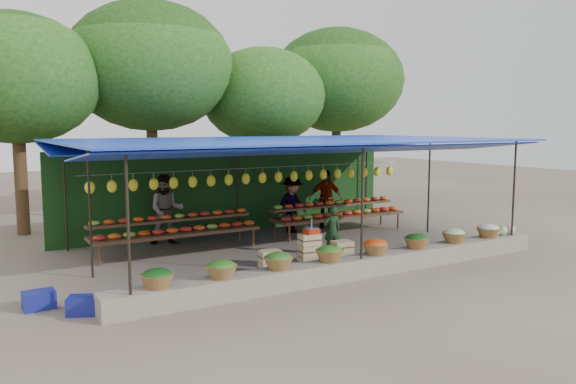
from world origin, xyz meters
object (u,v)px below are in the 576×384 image
vendor_seated (332,230)px  blue_crate_back (39,300)px  crate_counter (308,254)px  blue_crate_front (84,305)px  weighing_scale (312,230)px

vendor_seated → blue_crate_back: (-6.77, -0.77, -0.44)m
crate_counter → blue_crate_front: bearing=-172.9°
vendor_seated → blue_crate_front: vendor_seated is taller
crate_counter → blue_crate_back: 5.53m
crate_counter → blue_crate_back: crate_counter is taller
crate_counter → blue_crate_front: 4.96m
vendor_seated → blue_crate_back: bearing=19.5°
blue_crate_front → weighing_scale: bearing=30.9°
crate_counter → blue_crate_back: (-5.52, 0.07, -0.15)m
weighing_scale → vendor_seated: size_ratio=0.28×
blue_crate_front → vendor_seated: bearing=37.2°
weighing_scale → vendor_seated: (1.16, 0.84, -0.26)m
crate_counter → weighing_scale: weighing_scale is taller
weighing_scale → vendor_seated: bearing=35.9°
blue_crate_back → weighing_scale: bearing=-2.7°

